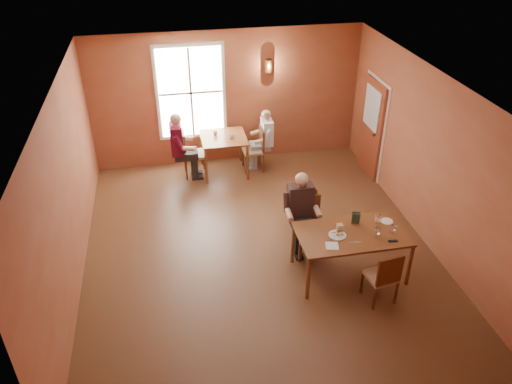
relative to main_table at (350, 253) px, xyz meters
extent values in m
cube|color=brown|center=(-1.33, 0.95, -0.41)|extent=(6.00, 7.00, 0.01)
cube|color=brown|center=(-1.33, 4.45, 1.09)|extent=(6.00, 0.04, 3.00)
cube|color=brown|center=(-1.33, -2.55, 1.09)|extent=(6.00, 0.04, 3.00)
cube|color=brown|center=(-4.33, 0.95, 1.09)|extent=(0.04, 7.00, 3.00)
cube|color=brown|center=(1.67, 0.95, 1.09)|extent=(0.04, 7.00, 3.00)
cube|color=white|center=(-1.33, 0.95, 2.59)|extent=(6.00, 7.00, 0.04)
cube|color=white|center=(-2.13, 4.40, 1.29)|extent=(1.36, 0.10, 1.96)
cube|color=maroon|center=(1.61, 3.25, 0.64)|extent=(0.12, 1.04, 2.10)
cylinder|color=brown|center=(-0.43, 4.35, 1.79)|extent=(0.16, 0.16, 0.28)
cylinder|color=white|center=(-0.26, -0.02, 0.43)|extent=(0.34, 0.34, 0.04)
cube|color=tan|center=(-0.19, 0.08, 0.47)|extent=(0.10, 0.09, 0.12)
cube|color=#273F2B|center=(0.14, 0.25, 0.51)|extent=(0.14, 0.10, 0.21)
cube|color=white|center=(-0.05, -0.24, 0.41)|extent=(0.22, 0.04, 0.00)
cube|color=silver|center=(-0.42, -0.25, 0.41)|extent=(0.23, 0.23, 0.01)
cylinder|color=white|center=(0.67, 0.19, 0.42)|extent=(0.24, 0.24, 0.02)
cube|color=black|center=(0.54, -0.33, 0.42)|extent=(0.15, 0.05, 0.02)
imported|color=white|center=(-1.38, 3.72, 0.50)|extent=(0.14, 0.14, 0.10)
imported|color=white|center=(-1.69, 3.92, 0.50)|extent=(0.11, 0.11, 0.10)
camera|label=1|loc=(-2.73, -5.98, 5.12)|focal=35.00mm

